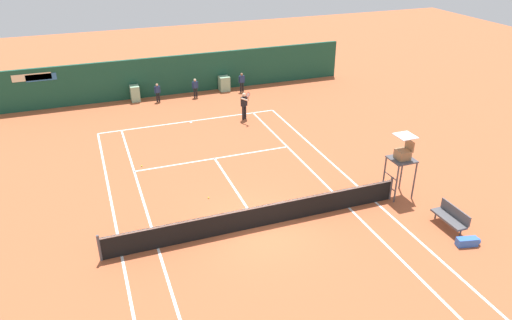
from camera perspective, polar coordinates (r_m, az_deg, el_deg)
The scene contains 12 objects.
ground_plane at distance 19.63m, azimuth -0.18°, elevation -6.96°, with size 80.00×80.00×0.01m.
tennis_net at distance 18.90m, azimuth 0.42°, elevation -6.59°, with size 12.10×0.10×1.07m.
sponsor_back_wall at distance 33.63m, azimuth -9.97°, elevation 9.73°, with size 25.00×1.02×2.64m.
umpire_chair at distance 21.25m, azimuth 16.88°, elevation 0.37°, with size 1.00×1.00×2.85m.
player_bench at distance 20.33m, azimuth 22.03°, elevation -6.18°, with size 0.54×1.57×0.88m.
equipment_bag at distance 19.77m, azimuth 23.85°, elevation -8.79°, with size 0.93×0.47×0.32m.
player_on_baseline at distance 28.88m, azimuth -1.39°, elevation 6.65°, with size 0.49×0.86×1.87m.
ball_kid_centre_post at distance 33.75m, azimuth -1.69°, elevation 9.29°, with size 0.45×0.19×1.35m.
ball_kid_left_post at distance 32.48m, azimuth -11.54°, elevation 7.94°, with size 0.41×0.20×1.25m.
ball_kid_right_post at distance 32.91m, azimuth -7.18°, elevation 8.57°, with size 0.43×0.18×1.29m.
tennis_ball_near_service_line at distance 24.22m, azimuth -13.32°, elevation -0.69°, with size 0.07×0.07×0.07m, color #CCE033.
tennis_ball_mid_court at distance 21.06m, azimuth -5.62°, elevation -4.46°, with size 0.07×0.07×0.07m, color #CCE033.
Camera 1 is at (-5.62, -14.76, 10.90)m, focal length 33.92 mm.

